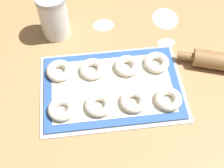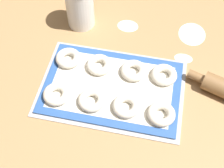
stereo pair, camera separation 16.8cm
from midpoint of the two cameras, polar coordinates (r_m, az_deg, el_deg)
The scene contains 15 objects.
ground_plane at distance 0.95m, azimuth 3.87°, elevation -1.29°, with size 2.80×2.80×0.00m, color #A87F51.
baking_tray at distance 0.95m, azimuth 5.01°, elevation -1.33°, with size 0.44×0.29×0.01m.
baking_mat at distance 0.94m, azimuth 5.03°, elevation -1.15°, with size 0.41×0.27×0.00m.
bagel_front_far_left at distance 0.91m, azimuth -5.05°, elevation -2.58°, with size 0.08×0.08×0.02m.
bagel_front_mid_left at distance 0.90m, azimuth 1.51°, elevation -3.70°, with size 0.08×0.08×0.02m.
bagel_front_mid_right at distance 0.90m, azimuth 7.94°, elevation -4.76°, with size 0.08×0.08×0.02m.
bagel_front_far_right at distance 0.90m, azimuth 14.28°, elevation -6.08°, with size 0.08×0.08×0.02m.
bagel_back_far_left at distance 0.99m, azimuth -3.29°, elevation 4.12°, with size 0.08×0.08×0.02m.
bagel_back_mid_left at distance 0.97m, azimuth 2.50°, elevation 2.89°, with size 0.08×0.08×0.02m.
bagel_back_mid_right at distance 0.97m, azimuth 8.87°, elevation 1.79°, with size 0.08×0.08×0.02m.
bagel_back_far_right at distance 0.98m, azimuth 14.35°, elevation 0.96°, with size 0.08×0.08×0.02m.
flour_canister at distance 1.07m, azimuth -1.41°, elevation 13.73°, with size 0.10×0.10×0.16m.
flour_patch_near at distance 1.06m, azimuth 17.39°, elevation 3.98°, with size 0.06×0.04×0.00m.
flour_patch_far at distance 1.12m, azimuth 7.23°, elevation 10.05°, with size 0.07×0.06×0.00m.
flour_patch_side at distance 1.14m, azimuth 18.58°, elevation 8.21°, with size 0.09×0.11×0.00m.
Camera 2 is at (0.12, -0.51, 0.80)m, focal length 50.00 mm.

